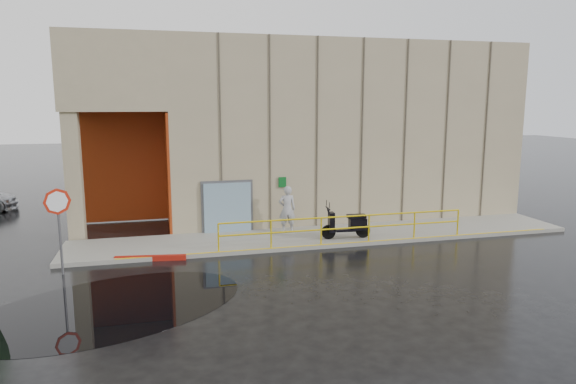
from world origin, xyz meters
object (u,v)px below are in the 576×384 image
object	(u,v)px
scooter	(347,217)
stop_sign	(58,213)
red_curb	(150,258)
person	(287,209)

from	to	relation	value
scooter	stop_sign	xyz separation A→B (m)	(-10.01, -1.42, 0.99)
stop_sign	red_curb	bearing A→B (deg)	12.86
stop_sign	red_curb	world-z (taller)	stop_sign
stop_sign	red_curb	distance (m)	3.37
person	scooter	size ratio (longest dim) A/B	0.97
person	stop_sign	size ratio (longest dim) A/B	0.69
stop_sign	red_curb	xyz separation A→B (m)	(2.66, 0.81, -1.90)
red_curb	person	bearing A→B (deg)	21.62
person	stop_sign	xyz separation A→B (m)	(-8.02, -2.94, 0.89)
person	scooter	distance (m)	2.50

